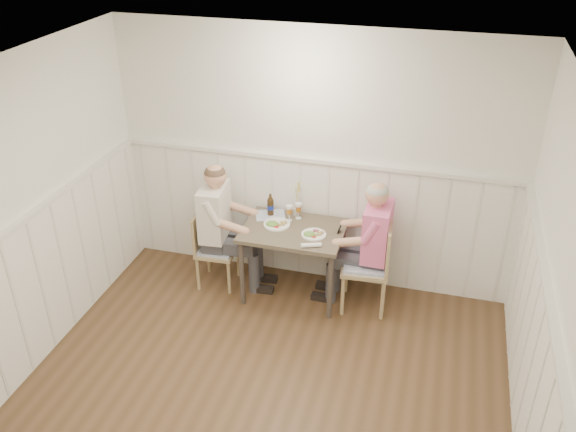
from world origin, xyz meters
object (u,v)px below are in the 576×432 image
object	(u,v)px
beer_bottle	(270,206)
grass_vase	(296,200)
chair_right	(372,262)
man_in_pink	(371,254)
chair_left	(212,246)
diner_cream	(220,235)
dining_table	(293,238)

from	to	relation	value
beer_bottle	grass_vase	distance (m)	0.26
chair_right	beer_bottle	size ratio (longest dim) A/B	4.03
chair_right	man_in_pink	xyz separation A→B (m)	(-0.02, 0.05, 0.05)
grass_vase	beer_bottle	bearing A→B (deg)	-165.35
grass_vase	chair_left	bearing A→B (deg)	-158.96
chair_right	diner_cream	bearing A→B (deg)	-179.86
dining_table	grass_vase	world-z (taller)	grass_vase
chair_right	man_in_pink	world-z (taller)	man_in_pink
diner_cream	chair_left	bearing A→B (deg)	-165.72
dining_table	chair_right	size ratio (longest dim) A/B	1.04
man_in_pink	beer_bottle	size ratio (longest dim) A/B	5.75
chair_right	man_in_pink	size ratio (longest dim) A/B	0.70
chair_right	chair_left	xyz separation A→B (m)	(-1.62, -0.02, -0.07)
beer_bottle	man_in_pink	bearing A→B (deg)	-8.80
man_in_pink	grass_vase	world-z (taller)	man_in_pink
man_in_pink	diner_cream	xyz separation A→B (m)	(-1.52, -0.06, 0.01)
chair_left	beer_bottle	xyz separation A→B (m)	(0.55, 0.24, 0.41)
man_in_pink	chair_left	bearing A→B (deg)	-177.16
chair_left	diner_cream	xyz separation A→B (m)	(0.08, 0.02, 0.13)
dining_table	chair_left	world-z (taller)	chair_left
chair_left	grass_vase	bearing A→B (deg)	21.04
man_in_pink	grass_vase	size ratio (longest dim) A/B	3.42
diner_cream	man_in_pink	bearing A→B (deg)	2.20
beer_bottle	diner_cream	bearing A→B (deg)	-154.74
diner_cream	grass_vase	world-z (taller)	diner_cream
dining_table	man_in_pink	xyz separation A→B (m)	(0.76, 0.05, -0.09)
grass_vase	dining_table	bearing A→B (deg)	-79.77
chair_left	beer_bottle	size ratio (longest dim) A/B	3.50
man_in_pink	diner_cream	size ratio (longest dim) A/B	0.99
dining_table	chair_left	distance (m)	0.87
chair_left	man_in_pink	size ratio (longest dim) A/B	0.61
dining_table	chair_right	xyz separation A→B (m)	(0.77, -0.01, -0.14)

